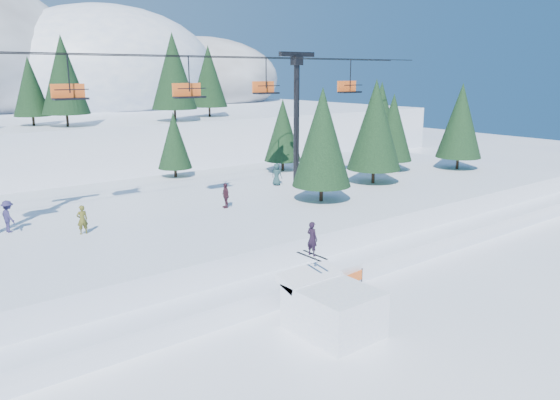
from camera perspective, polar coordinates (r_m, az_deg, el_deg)
ground at (r=23.12m, az=5.57°, el=-16.13°), size 160.00×160.00×0.00m
mid_shelf at (r=36.76m, az=-14.13°, el=-3.06°), size 70.00×22.00×2.50m
berm at (r=28.59m, az=-5.66°, el=-8.95°), size 70.00×6.00×1.10m
jump_kicker at (r=24.77m, az=5.42°, el=-11.08°), size 3.05×4.31×4.73m
chairlift at (r=36.06m, az=-12.74°, el=9.76°), size 46.00×3.21×10.28m
conifer_stand at (r=35.83m, az=-13.62°, el=5.77°), size 64.58×17.87×9.07m
distant_skiers at (r=34.50m, az=-17.91°, el=-0.74°), size 29.07×5.15×1.82m
banner_near at (r=29.32m, az=6.88°, el=-8.42°), size 2.84×0.37×0.90m
banner_far at (r=32.02m, az=7.94°, el=-6.55°), size 2.78×0.74×0.90m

